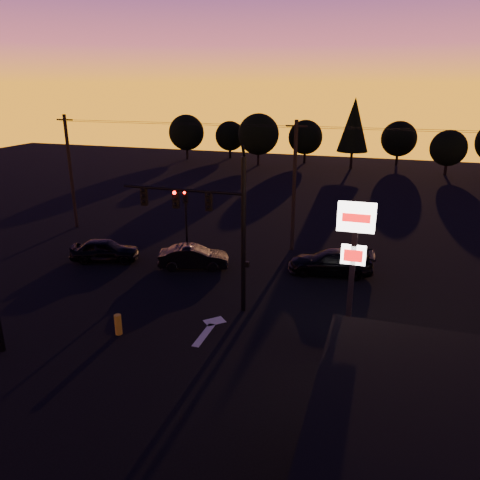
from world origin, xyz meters
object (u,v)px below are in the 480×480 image
object	(u,v)px
secondary_signal	(186,212)
suv_parked	(471,415)
car_mid	(194,257)
pylon_sign	(354,248)
car_left	(105,250)
traffic_signal_mast	(213,217)
bollard	(118,325)
car_right	(331,262)

from	to	relation	value
secondary_signal	suv_parked	xyz separation A→B (m)	(16.45, -13.82, -2.11)
secondary_signal	car_mid	distance (m)	3.91
car_mid	suv_parked	distance (m)	18.41
pylon_sign	car_left	size ratio (longest dim) A/B	1.54
pylon_sign	traffic_signal_mast	bearing A→B (deg)	160.64
traffic_signal_mast	bollard	xyz separation A→B (m)	(-3.28, -4.13, -4.44)
bollard	car_mid	size ratio (longest dim) A/B	0.23
car_right	car_left	bearing A→B (deg)	-88.42
traffic_signal_mast	suv_parked	bearing A→B (deg)	-28.70
traffic_signal_mast	car_right	distance (m)	9.28
secondary_signal	pylon_sign	xyz separation A→B (m)	(12.00, -9.99, 2.05)
secondary_signal	bollard	xyz separation A→B (m)	(1.62, -11.62, -2.36)
car_left	suv_parked	xyz separation A→B (m)	(20.85, -10.38, -0.00)
suv_parked	bollard	bearing A→B (deg)	162.95
pylon_sign	suv_parked	distance (m)	7.20
car_mid	car_right	bearing A→B (deg)	-96.55
secondary_signal	pylon_sign	size ratio (longest dim) A/B	0.64
secondary_signal	car_right	xyz separation A→B (m)	(10.17, -1.09, -2.11)
secondary_signal	suv_parked	distance (m)	21.59
car_right	suv_parked	world-z (taller)	car_right
traffic_signal_mast	secondary_signal	xyz separation A→B (m)	(-4.90, 7.49, -2.07)
car_mid	car_right	distance (m)	8.63
traffic_signal_mast	suv_parked	world-z (taller)	traffic_signal_mast
car_mid	car_right	size ratio (longest dim) A/B	0.85
car_left	car_mid	world-z (taller)	car_left
secondary_signal	bollard	distance (m)	11.97
car_right	secondary_signal	bearing A→B (deg)	-103.68
secondary_signal	bollard	world-z (taller)	secondary_signal
pylon_sign	car_right	bearing A→B (deg)	101.64
car_right	suv_parked	size ratio (longest dim) A/B	0.96
traffic_signal_mast	car_left	size ratio (longest dim) A/B	1.94
pylon_sign	secondary_signal	bearing A→B (deg)	140.23
suv_parked	car_left	bearing A→B (deg)	144.91
car_mid	bollard	bearing A→B (deg)	161.49
traffic_signal_mast	car_left	distance (m)	10.98
suv_parked	secondary_signal	bearing A→B (deg)	131.35
traffic_signal_mast	bollard	distance (m)	6.89
traffic_signal_mast	suv_parked	xyz separation A→B (m)	(11.55, -6.32, -4.19)
car_left	car_mid	xyz separation A→B (m)	(6.11, 0.64, -0.03)
secondary_signal	pylon_sign	distance (m)	15.75
traffic_signal_mast	car_right	world-z (taller)	traffic_signal_mast
secondary_signal	car_right	bearing A→B (deg)	-6.12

